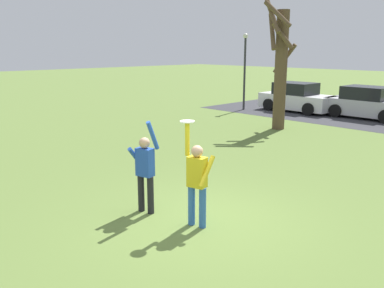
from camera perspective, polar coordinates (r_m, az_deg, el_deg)
name	(u,v)px	position (r m, az deg, el deg)	size (l,w,h in m)	color
ground_plane	(200,221)	(8.57, 1.09, -10.62)	(120.00, 120.00, 0.00)	olive
person_catcher	(197,179)	(8.00, 0.70, -4.85)	(0.57, 0.49, 2.08)	#3366B7
person_defender	(145,168)	(8.74, -6.53, -3.39)	(0.60, 0.52, 2.04)	black
frisbee_disc	(187,121)	(7.85, -0.66, 3.15)	(0.28, 0.28, 0.02)	white
parked_car_white	(297,98)	(23.83, 14.34, 6.18)	(4.13, 2.09, 1.59)	white
parked_car_silver	(368,104)	(22.56, 23.20, 5.16)	(4.13, 2.09, 1.59)	#BCBCC1
bare_tree_tall	(280,65)	(18.12, 12.15, 10.72)	(1.54, 1.47, 5.61)	brown
lamppost_by_lot	(245,64)	(23.71, 7.34, 10.96)	(0.28, 0.28, 4.26)	#2D2D33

